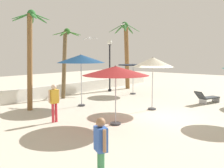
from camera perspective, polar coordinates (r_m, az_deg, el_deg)
name	(u,v)px	position (r m, az deg, el deg)	size (l,w,h in m)	color
ground_plane	(160,116)	(12.87, 10.86, -7.22)	(56.00, 56.00, 0.00)	beige
boundary_wall	(50,91)	(18.54, -13.96, -1.67)	(25.20, 0.30, 0.86)	silver
patio_umbrella_0	(133,66)	(19.38, 4.87, 4.04)	(2.32, 2.32, 2.40)	#333338
patio_umbrella_1	(153,62)	(13.95, 9.33, 4.90)	(2.30, 2.30, 2.97)	#333338
patio_umbrella_3	(116,71)	(10.78, 0.84, 2.98)	(2.89, 2.89, 2.64)	#333338
patio_umbrella_5	(81,59)	(14.89, -7.11, 5.72)	(2.84, 2.84, 3.12)	#333338
palm_tree_0	(126,49)	(22.35, 3.27, 8.01)	(2.65, 2.87, 5.93)	brown
palm_tree_2	(30,49)	(14.48, -18.19, 7.66)	(2.27, 2.08, 5.51)	brown
palm_tree_3	(65,55)	(17.90, -10.68, 6.44)	(2.03, 2.03, 4.92)	brown
lamp_post_2	(110,58)	(20.77, -0.53, 5.92)	(0.40, 0.40, 4.28)	black
lounge_chair_0	(207,97)	(16.88, 20.90, -2.88)	(1.96, 1.14, 0.84)	#B7B7BC
guest_0	(54,99)	(11.63, -13.09, -3.42)	(0.55, 0.30, 1.74)	#D8333F
guest_2	(101,144)	(6.05, -2.58, -13.61)	(0.38, 0.50, 1.62)	#3F8C59
seagull_0	(122,24)	(21.54, 2.39, 13.55)	(1.01, 0.96, 0.14)	white
seagull_2	(90,38)	(17.27, -5.08, 10.38)	(0.50, 1.00, 0.16)	white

